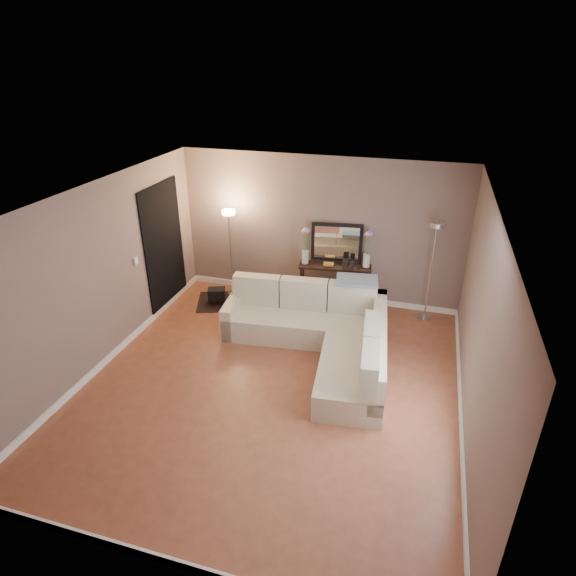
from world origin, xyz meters
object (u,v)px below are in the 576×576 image
(console_table, at_px, (330,282))
(floor_lamp_lit, at_px, (230,236))
(sectional_sofa, at_px, (322,332))
(floor_lamp_unlit, at_px, (433,252))

(console_table, height_order, floor_lamp_lit, floor_lamp_lit)
(sectional_sofa, distance_m, floor_lamp_unlit, 2.26)
(sectional_sofa, bearing_deg, floor_lamp_lit, 145.68)
(console_table, bearing_deg, sectional_sofa, -82.38)
(floor_lamp_unlit, bearing_deg, console_table, 178.52)
(floor_lamp_lit, distance_m, floor_lamp_unlit, 3.50)
(floor_lamp_unlit, bearing_deg, sectional_sofa, -135.46)
(sectional_sofa, height_order, floor_lamp_unlit, floor_lamp_unlit)
(console_table, xyz_separation_m, floor_lamp_unlit, (1.68, -0.04, 0.79))
(sectional_sofa, distance_m, console_table, 1.51)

